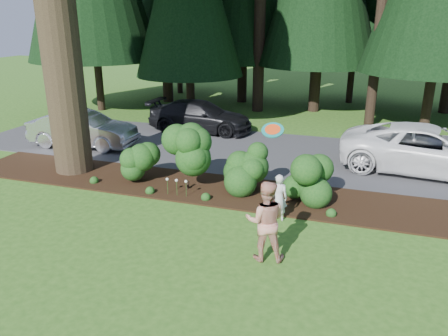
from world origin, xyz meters
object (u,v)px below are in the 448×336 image
Objects in this scene: car_silver_wagon at (83,129)px; adult at (265,221)px; car_dark_suv at (200,116)px; child at (278,197)px; car_white_suv at (429,150)px; frisbee at (273,130)px.

adult is at bearing -128.61° from car_silver_wagon.
car_dark_suv is 9.57m from child.
car_white_suv is at bearing -89.76° from car_silver_wagon.
adult is (8.98, -6.18, 0.17)m from car_silver_wagon.
car_silver_wagon is 7.64× the size of frisbee.
frisbee is at bearing -147.16° from car_dark_suv.
frisbee reaches higher than car_white_suv.
car_white_suv reaches higher than child.
child is 2.24× the size of frisbee.
frisbee is at bearing -27.60° from child.
car_white_suv is 6.59m from child.
car_white_suv is 3.14× the size of adult.
car_white_suv is at bearing -106.39° from car_dark_suv.
frisbee is (-4.33, -5.07, 1.58)m from car_white_suv.
adult is 2.58m from frisbee.
car_dark_suv is at bearing -74.14° from adult.
child is at bearing -119.34° from car_silver_wagon.
car_silver_wagon reaches higher than car_dark_suv.
car_silver_wagon is at bearing 100.33° from car_white_suv.
car_dark_suv is 2.62× the size of adult.
child is 1.78m from frisbee.
adult reaches higher than car_white_suv.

